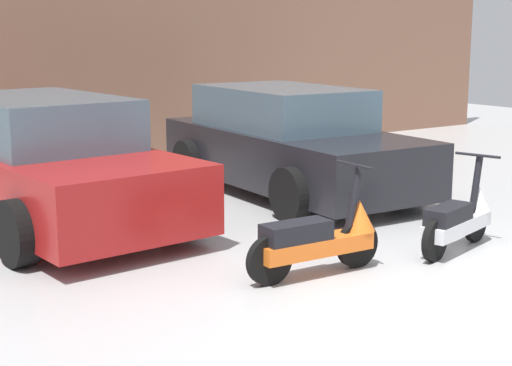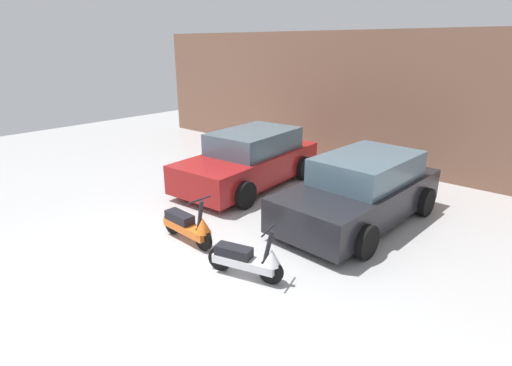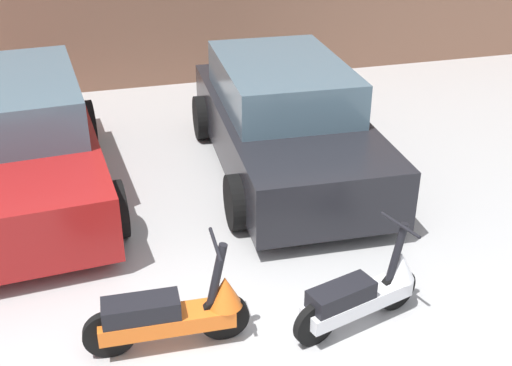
{
  "view_description": "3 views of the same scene",
  "coord_description": "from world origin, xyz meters",
  "px_view_note": "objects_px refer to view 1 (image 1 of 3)",
  "views": [
    {
      "loc": [
        -5.08,
        -4.5,
        2.28
      ],
      "look_at": [
        -0.33,
        2.38,
        0.62
      ],
      "focal_mm": 55.0,
      "sensor_mm": 36.0,
      "label": 1
    },
    {
      "loc": [
        5.12,
        -3.49,
        3.74
      ],
      "look_at": [
        -0.28,
        2.67,
        0.86
      ],
      "focal_mm": 28.0,
      "sensor_mm": 36.0,
      "label": 2
    },
    {
      "loc": [
        -1.06,
        -3.49,
        3.98
      ],
      "look_at": [
        0.47,
        2.0,
        0.99
      ],
      "focal_mm": 45.0,
      "sensor_mm": 36.0,
      "label": 3
    }
  ],
  "objects_px": {
    "car_rear_center": "(289,143)",
    "car_rear_left": "(46,164)",
    "scooter_front_right": "(460,218)",
    "scooter_front_left": "(321,237)"
  },
  "relations": [
    {
      "from": "scooter_front_left",
      "to": "car_rear_left",
      "type": "height_order",
      "value": "car_rear_left"
    },
    {
      "from": "scooter_front_left",
      "to": "scooter_front_right",
      "type": "xyz_separation_m",
      "value": [
        1.73,
        -0.16,
        -0.02
      ]
    },
    {
      "from": "scooter_front_right",
      "to": "car_rear_left",
      "type": "distance_m",
      "value": 4.74
    },
    {
      "from": "scooter_front_left",
      "to": "car_rear_center",
      "type": "height_order",
      "value": "car_rear_center"
    },
    {
      "from": "car_rear_center",
      "to": "car_rear_left",
      "type": "bearing_deg",
      "value": -90.35
    },
    {
      "from": "scooter_front_right",
      "to": "car_rear_left",
      "type": "height_order",
      "value": "car_rear_left"
    },
    {
      "from": "car_rear_left",
      "to": "car_rear_center",
      "type": "relative_size",
      "value": 1.03
    },
    {
      "from": "car_rear_left",
      "to": "car_rear_center",
      "type": "height_order",
      "value": "car_rear_left"
    },
    {
      "from": "car_rear_left",
      "to": "car_rear_center",
      "type": "distance_m",
      "value": 3.45
    },
    {
      "from": "scooter_front_left",
      "to": "car_rear_center",
      "type": "relative_size",
      "value": 0.33
    }
  ]
}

